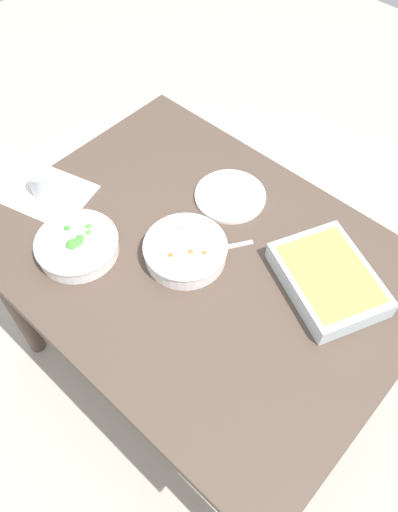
{
  "coord_description": "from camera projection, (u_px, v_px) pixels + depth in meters",
  "views": [
    {
      "loc": [
        0.56,
        -0.61,
        1.89
      ],
      "look_at": [
        0.0,
        0.0,
        0.74
      ],
      "focal_mm": 35.17,
      "sensor_mm": 36.0,
      "label": 1
    }
  ],
  "objects": [
    {
      "name": "ground_plane",
      "position": [
        199.0,
        363.0,
        2.02
      ],
      "size": [
        6.0,
        6.0,
        0.0
      ],
      "primitive_type": "plane",
      "color": "#B2A899"
    },
    {
      "name": "dining_table",
      "position": [
        199.0,
        274.0,
        1.49
      ],
      "size": [
        1.2,
        0.9,
        0.74
      ],
      "color": "#4C3D33",
      "rests_on": "ground_plane"
    },
    {
      "name": "placemat",
      "position": [
        45.0,
        192.0,
        1.56
      ],
      "size": [
        0.32,
        0.27,
        0.0
      ],
      "primitive_type": "cube",
      "rotation": [
        0.0,
        0.0,
        0.27
      ],
      "color": "silver",
      "rests_on": "dining_table"
    },
    {
      "name": "stew_bowl",
      "position": [
        185.0,
        250.0,
        1.39
      ],
      "size": [
        0.24,
        0.24,
        0.06
      ],
      "color": "white",
      "rests_on": "dining_table"
    },
    {
      "name": "broccoli_bowl",
      "position": [
        77.0,
        245.0,
        1.4
      ],
      "size": [
        0.24,
        0.24,
        0.07
      ],
      "color": "white",
      "rests_on": "dining_table"
    },
    {
      "name": "baking_dish",
      "position": [
        328.0,
        279.0,
        1.33
      ],
      "size": [
        0.37,
        0.33,
        0.06
      ],
      "color": "silver",
      "rests_on": "dining_table"
    },
    {
      "name": "drink_cup",
      "position": [
        42.0,
        184.0,
        1.53
      ],
      "size": [
        0.07,
        0.07,
        0.08
      ],
      "color": "#B2BCC6",
      "rests_on": "dining_table"
    },
    {
      "name": "side_plate",
      "position": [
        230.0,
        196.0,
        1.55
      ],
      "size": [
        0.22,
        0.22,
        0.01
      ],
      "primitive_type": "cylinder",
      "color": "white",
      "rests_on": "dining_table"
    },
    {
      "name": "spoon_by_stew",
      "position": [
        215.0,
        249.0,
        1.43
      ],
      "size": [
        0.11,
        0.16,
        0.01
      ],
      "color": "silver",
      "rests_on": "dining_table"
    }
  ]
}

